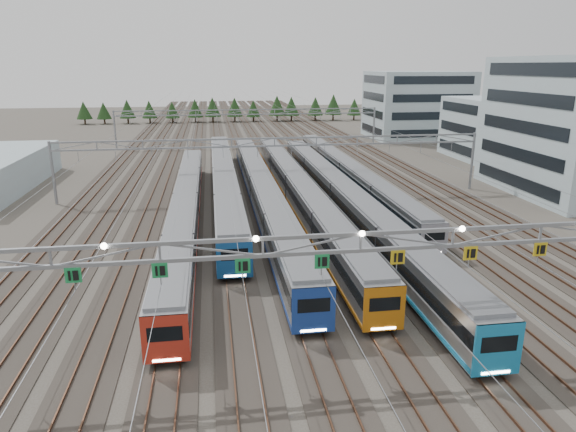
{
  "coord_description": "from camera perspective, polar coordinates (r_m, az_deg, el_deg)",
  "views": [
    {
      "loc": [
        -8.18,
        -26.73,
        17.03
      ],
      "look_at": [
        -1.41,
        18.56,
        3.5
      ],
      "focal_mm": 32.0,
      "sensor_mm": 36.0,
      "label": 1
    }
  ],
  "objects": [
    {
      "name": "ground",
      "position": [
        32.73,
        7.53,
        -15.05
      ],
      "size": [
        400.0,
        400.0,
        0.0
      ],
      "primitive_type": "plane",
      "color": "#47423A",
      "rests_on": "ground"
    },
    {
      "name": "track_bed",
      "position": [
        127.94,
        -4.84,
        9.43
      ],
      "size": [
        54.0,
        260.0,
        5.42
      ],
      "color": "#2D2823",
      "rests_on": "ground"
    },
    {
      "name": "train_a",
      "position": [
        57.58,
        -11.26,
        1.02
      ],
      "size": [
        2.72,
        57.91,
        3.54
      ],
      "color": "black",
      "rests_on": "ground"
    },
    {
      "name": "train_b",
      "position": [
        69.64,
        -7.15,
        4.01
      ],
      "size": [
        2.94,
        59.73,
        3.83
      ],
      "color": "black",
      "rests_on": "ground"
    },
    {
      "name": "train_c",
      "position": [
        64.29,
        -2.98,
        3.01
      ],
      "size": [
        2.85,
        67.26,
        3.71
      ],
      "color": "black",
      "rests_on": "ground"
    },
    {
      "name": "train_d",
      "position": [
        65.1,
        0.95,
        3.17
      ],
      "size": [
        2.79,
        68.52,
        3.63
      ],
      "color": "black",
      "rests_on": "ground"
    },
    {
      "name": "train_e",
      "position": [
        60.74,
        6.0,
        2.15
      ],
      "size": [
        2.86,
        68.77,
        3.72
      ],
      "color": "black",
      "rests_on": "ground"
    },
    {
      "name": "train_f",
      "position": [
        75.25,
        6.66,
        4.79
      ],
      "size": [
        2.61,
        60.23,
        3.4
      ],
      "color": "black",
      "rests_on": "ground"
    },
    {
      "name": "gantry_near",
      "position": [
        29.55,
        8.01,
        -3.37
      ],
      "size": [
        56.36,
        0.61,
        8.08
      ],
      "color": "gray",
      "rests_on": "ground"
    },
    {
      "name": "gantry_mid",
      "position": [
        68.07,
        -1.51,
        7.46
      ],
      "size": [
        56.36,
        0.36,
        8.0
      ],
      "color": "gray",
      "rests_on": "ground"
    },
    {
      "name": "gantry_far",
      "position": [
        112.53,
        -4.38,
        10.99
      ],
      "size": [
        56.36,
        0.36,
        8.0
      ],
      "color": "gray",
      "rests_on": "ground"
    },
    {
      "name": "depot_bldg_mid",
      "position": [
        105.21,
        21.75,
        9.05
      ],
      "size": [
        14.0,
        16.0,
        11.1
      ],
      "primitive_type": "cube",
      "color": "#ACC6CD",
      "rests_on": "ground"
    },
    {
      "name": "depot_bldg_north",
      "position": [
        129.62,
        14.13,
        11.88
      ],
      "size": [
        22.0,
        18.0,
        15.53
      ],
      "primitive_type": "cube",
      "color": "#ACC6CD",
      "rests_on": "ground"
    },
    {
      "name": "treeline",
      "position": [
        162.36,
        -6.04,
        11.85
      ],
      "size": [
        93.8,
        5.6,
        7.02
      ],
      "color": "#332114",
      "rests_on": "ground"
    }
  ]
}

